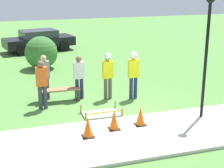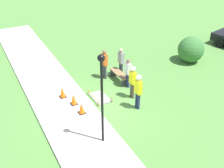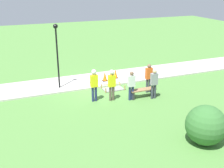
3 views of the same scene
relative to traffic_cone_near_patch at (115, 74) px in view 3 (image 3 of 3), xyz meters
name	(u,v)px [view 3 (image 3 of 3)]	position (x,y,z in m)	size (l,w,h in m)	color
ground_plane	(98,88)	(1.68, 1.14, -0.41)	(60.00, 60.00, 0.00)	#51843D
sidewalk	(91,80)	(1.68, -0.26, -0.36)	(28.00, 2.81, 0.10)	#BCB7AD
wet_concrete_patch	(113,89)	(0.88, 1.73, -0.37)	(1.32, 0.82, 0.32)	gray
traffic_cone_near_patch	(115,74)	(0.00, 0.00, 0.00)	(0.34, 0.34, 0.62)	black
traffic_cone_far_patch	(105,77)	(0.88, 0.28, -0.01)	(0.34, 0.34, 0.61)	black
traffic_cone_sidewalk_edge	(93,79)	(1.77, 0.34, -0.01)	(0.34, 0.34, 0.59)	black
park_bench	(143,92)	(-0.26, 3.52, -0.06)	(1.58, 0.44, 0.51)	#2D2D33
worker_supervisor	(94,82)	(2.54, 3.00, 0.73)	(0.40, 0.27, 1.88)	navy
worker_assistant	(112,82)	(1.59, 3.27, 0.69)	(0.40, 0.26, 1.83)	brown
bystander_in_orange_shirt	(149,76)	(-0.95, 2.93, 0.61)	(0.40, 0.23, 1.78)	#383D47
bystander_in_gray_shirt	(131,84)	(0.54, 3.61, 0.56)	(0.40, 0.22, 1.70)	navy
bystander_in_white_shirt	(154,82)	(-0.75, 3.91, 0.60)	(0.40, 0.23, 1.76)	#383D47
lamppost_near	(57,47)	(3.97, 0.38, 2.29)	(0.28, 0.28, 3.97)	black
shrub_rounded_near	(206,125)	(-0.33, 8.87, 0.44)	(1.69, 1.69, 1.69)	#387033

